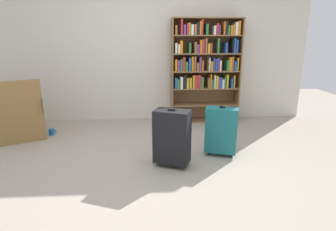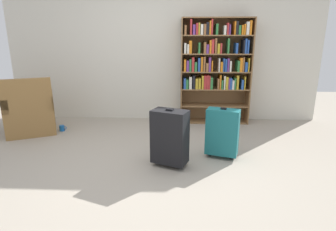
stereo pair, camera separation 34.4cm
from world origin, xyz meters
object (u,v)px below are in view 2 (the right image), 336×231
at_px(mug, 62,128).
at_px(suitcase_teal, 222,132).
at_px(armchair, 31,113).
at_px(suitcase_black, 170,137).
at_px(bookshelf, 215,65).

xyz_separation_m(mug, suitcase_teal, (2.46, -0.93, 0.29)).
bearing_deg(mug, armchair, -169.73).
xyz_separation_m(mug, suitcase_black, (1.81, -1.20, 0.32)).
distance_m(bookshelf, suitcase_teal, 1.71).
bearing_deg(suitcase_teal, armchair, 163.68).
distance_m(suitcase_black, suitcase_teal, 0.70).
xyz_separation_m(suitcase_black, suitcase_teal, (0.65, 0.27, -0.03)).
bearing_deg(bookshelf, suitcase_teal, -92.14).
bearing_deg(suitcase_black, bookshelf, 68.96).
distance_m(bookshelf, suitcase_black, 2.07).
distance_m(armchair, mug, 0.53).
height_order(mug, suitcase_black, suitcase_black).
bearing_deg(mug, bookshelf, 14.21).
xyz_separation_m(bookshelf, mug, (-2.52, -0.64, -0.97)).
relative_size(bookshelf, armchair, 1.94).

